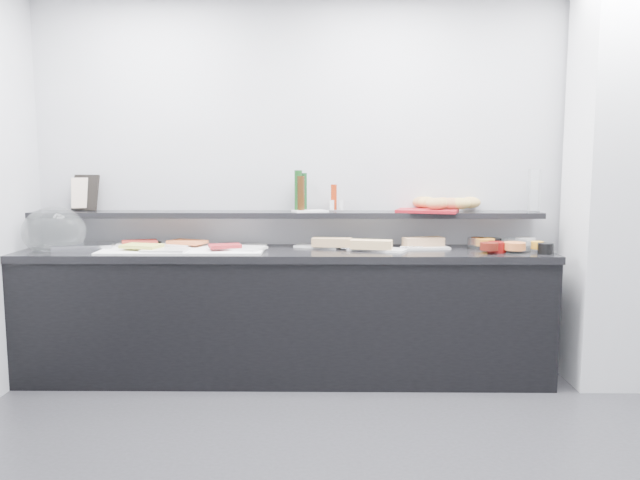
{
  "coord_description": "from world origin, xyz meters",
  "views": [
    {
      "loc": [
        -0.4,
        -2.53,
        1.49
      ],
      "look_at": [
        -0.45,
        1.45,
        1.0
      ],
      "focal_mm": 35.0,
      "sensor_mm": 36.0,
      "label": 1
    }
  ],
  "objects_px": {
    "condiment_tray": "(310,211)",
    "carafe": "(534,191)",
    "bread_tray": "(428,211)",
    "cloche_base": "(84,247)",
    "framed_print": "(85,193)",
    "sandwich_plate_mid": "(378,249)"
  },
  "relations": [
    {
      "from": "condiment_tray",
      "to": "carafe",
      "type": "distance_m",
      "value": 1.58
    },
    {
      "from": "condiment_tray",
      "to": "bread_tray",
      "type": "height_order",
      "value": "bread_tray"
    },
    {
      "from": "cloche_base",
      "to": "framed_print",
      "type": "relative_size",
      "value": 1.47
    },
    {
      "from": "condiment_tray",
      "to": "bread_tray",
      "type": "bearing_deg",
      "value": -20.87
    },
    {
      "from": "condiment_tray",
      "to": "carafe",
      "type": "xyz_separation_m",
      "value": [
        1.58,
        0.02,
        0.14
      ]
    },
    {
      "from": "sandwich_plate_mid",
      "to": "framed_print",
      "type": "xyz_separation_m",
      "value": [
        -2.09,
        0.25,
        0.37
      ]
    },
    {
      "from": "bread_tray",
      "to": "carafe",
      "type": "distance_m",
      "value": 0.76
    },
    {
      "from": "bread_tray",
      "to": "carafe",
      "type": "bearing_deg",
      "value": 18.13
    },
    {
      "from": "sandwich_plate_mid",
      "to": "carafe",
      "type": "height_order",
      "value": "carafe"
    },
    {
      "from": "sandwich_plate_mid",
      "to": "cloche_base",
      "type": "bearing_deg",
      "value": -157.13
    },
    {
      "from": "framed_print",
      "to": "cloche_base",
      "type": "bearing_deg",
      "value": -56.42
    },
    {
      "from": "sandwich_plate_mid",
      "to": "bread_tray",
      "type": "height_order",
      "value": "bread_tray"
    },
    {
      "from": "bread_tray",
      "to": "framed_print",
      "type": "bearing_deg",
      "value": -165.54
    },
    {
      "from": "cloche_base",
      "to": "bread_tray",
      "type": "xyz_separation_m",
      "value": [
        2.38,
        0.15,
        0.24
      ]
    },
    {
      "from": "cloche_base",
      "to": "framed_print",
      "type": "height_order",
      "value": "framed_print"
    },
    {
      "from": "cloche_base",
      "to": "bread_tray",
      "type": "bearing_deg",
      "value": -10.61
    },
    {
      "from": "framed_print",
      "to": "condiment_tray",
      "type": "bearing_deg",
      "value": 15.19
    },
    {
      "from": "cloche_base",
      "to": "framed_print",
      "type": "bearing_deg",
      "value": 90.94
    },
    {
      "from": "framed_print",
      "to": "carafe",
      "type": "bearing_deg",
      "value": 17.11
    },
    {
      "from": "carafe",
      "to": "bread_tray",
      "type": "bearing_deg",
      "value": -178.5
    },
    {
      "from": "bread_tray",
      "to": "carafe",
      "type": "height_order",
      "value": "carafe"
    },
    {
      "from": "sandwich_plate_mid",
      "to": "condiment_tray",
      "type": "distance_m",
      "value": 0.55
    }
  ]
}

